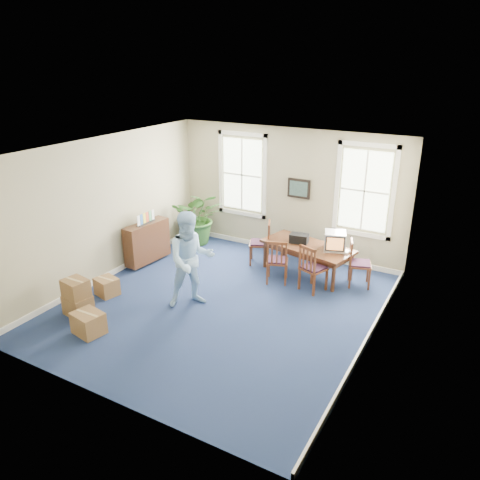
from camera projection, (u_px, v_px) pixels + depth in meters
The scene contains 25 objects.
floor at pixel (222, 305), 9.62m from camera, with size 6.50×6.50×0.00m, color navy.
ceiling at pixel (219, 149), 8.45m from camera, with size 6.50×6.50×0.00m, color white.
wall_back at pixel (288, 192), 11.67m from camera, with size 6.50×6.50×0.00m, color tan.
wall_front at pixel (97, 305), 6.39m from camera, with size 6.50×6.50×0.00m, color tan.
wall_left at pixel (105, 209), 10.40m from camera, with size 6.50×6.50×0.00m, color tan.
wall_right at pixel (376, 263), 7.67m from camera, with size 6.50×6.50×0.00m, color tan.
baseboard_back at pixel (285, 250), 12.21m from camera, with size 6.00×0.04×0.12m, color white.
baseboard_left at pixel (113, 272), 10.95m from camera, with size 0.04×6.50×0.12m, color white.
baseboard_right at pixel (365, 343), 8.25m from camera, with size 0.04×6.50×0.12m, color white.
window_left at pixel (242, 175), 12.14m from camera, with size 1.40×0.12×2.20m, color white, non-canonical shape.
window_right at pixel (365, 191), 10.69m from camera, with size 1.40×0.12×2.20m, color white, non-canonical shape.
wall_picture at pixel (299, 189), 11.44m from camera, with size 0.58×0.06×0.48m, color black, non-canonical shape.
conference_table at pixel (307, 259), 10.90m from camera, with size 2.10×0.95×0.72m, color #482816, non-canonical shape.
crt_tv at pixel (335, 241), 10.44m from camera, with size 0.46×0.50×0.42m, color #B7B7BC, non-canonical shape.
game_console at pixel (346, 252), 10.34m from camera, with size 0.14×0.18×0.04m, color white.
equipment_bag at pixel (299, 238), 10.87m from camera, with size 0.42×0.27×0.21m, color black.
chair_near_left at pixel (277, 260), 10.45m from camera, with size 0.47×0.47×1.04m, color brown, non-canonical shape.
chair_near_right at pixel (314, 267), 10.05m from camera, with size 0.48×0.48×1.07m, color brown, non-canonical shape.
chair_end_left at pixel (260, 243), 11.39m from camera, with size 0.48×0.48×1.07m, color brown, non-canonical shape.
chair_end_right at pixel (360, 263), 10.27m from camera, with size 0.47×0.47×1.05m, color brown, non-canonical shape.
man at pixel (191, 260), 9.31m from camera, with size 0.97×0.75×1.99m, color #A2CFF8.
credenza at pixel (147, 244), 11.42m from camera, with size 0.35×1.24×0.97m, color #482816.
brochure_rack at pixel (146, 220), 11.19m from camera, with size 0.11×0.64×0.28m, color #99999E, non-canonical shape.
potted_plant at pixel (199, 217), 12.57m from camera, with size 1.33×1.16×1.48m, color #28551E.
cardboard_boxes at pixel (88, 297), 9.13m from camera, with size 1.38×1.38×0.79m, color olive, non-canonical shape.
Camera 1 is at (4.46, -7.20, 4.77)m, focal length 35.00 mm.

